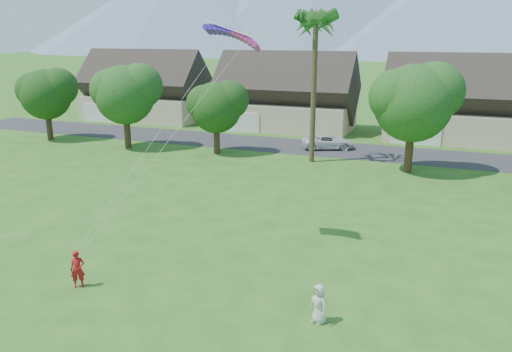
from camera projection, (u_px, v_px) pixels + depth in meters
The scene contains 8 objects.
street at pixel (347, 150), 47.20m from camera, with size 90.00×7.00×0.01m, color #2D2D30.
kite_flyer at pixel (78, 269), 21.37m from camera, with size 0.60×0.40×1.66m, color red.
watcher at pixel (319, 304), 18.72m from camera, with size 0.76×0.50×1.57m, color silver.
parked_car at pixel (328, 142), 47.66m from camera, with size 2.27×4.93×1.37m, color silver.
houses_row at pixel (369, 103), 54.17m from camera, with size 72.75×8.19×8.86m.
tree_row at pixel (322, 106), 40.80m from camera, with size 62.27×6.67×8.45m.
fan_palm at pixel (316, 18), 39.74m from camera, with size 3.00×3.00×13.80m.
parafoil_kite at pixel (234, 33), 23.29m from camera, with size 2.77×1.14×0.50m.
Camera 1 is at (8.52, -12.10, 10.50)m, focal length 35.00 mm.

